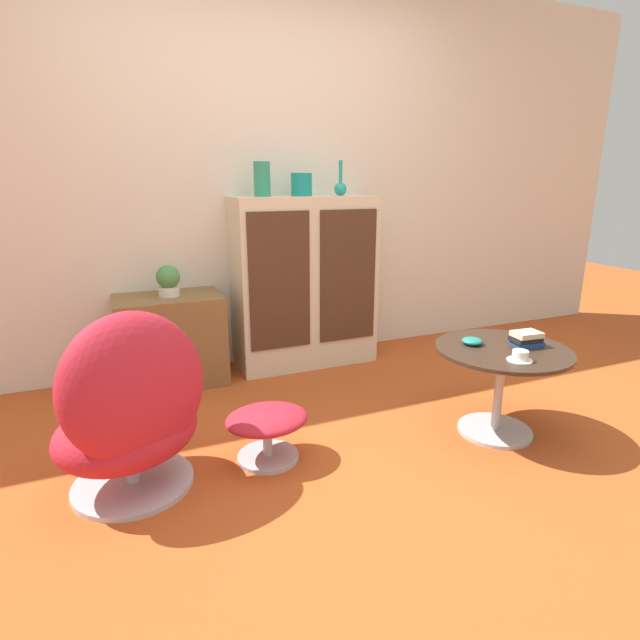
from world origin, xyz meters
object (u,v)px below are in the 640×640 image
(ottoman, at_px, (267,424))
(potted_plant, at_px, (168,280))
(sideboard, at_px, (304,282))
(book_stack, at_px, (526,339))
(teacup, at_px, (520,357))
(bowl, at_px, (472,341))
(egg_chair, at_px, (132,412))
(vase_inner_right, at_px, (340,187))
(vase_inner_left, at_px, (301,185))
(coffee_table, at_px, (501,373))
(tv_console, at_px, (171,340))
(vase_leftmost, at_px, (262,179))

(ottoman, distance_m, potted_plant, 1.25)
(sideboard, distance_m, book_stack, 1.52)
(teacup, relative_size, bowl, 1.11)
(egg_chair, xyz_separation_m, vase_inner_right, (1.47, 1.17, 0.85))
(teacup, xyz_separation_m, bowl, (-0.04, 0.28, -0.00))
(egg_chair, distance_m, bowl, 1.63)
(vase_inner_left, bearing_deg, coffee_table, -68.38)
(tv_console, relative_size, book_stack, 4.23)
(vase_inner_left, bearing_deg, egg_chair, -135.45)
(vase_leftmost, relative_size, teacup, 1.86)
(tv_console, bearing_deg, coffee_table, -42.85)
(vase_inner_left, xyz_separation_m, potted_plant, (-0.89, -0.02, -0.56))
(vase_inner_left, height_order, bowl, vase_inner_left)
(ottoman, xyz_separation_m, vase_inner_left, (0.62, 1.14, 1.05))
(vase_leftmost, distance_m, potted_plant, 0.86)
(vase_leftmost, xyz_separation_m, book_stack, (0.93, -1.38, -0.77))
(ottoman, distance_m, bowl, 1.10)
(coffee_table, bearing_deg, ottoman, 169.50)
(teacup, bearing_deg, bowl, 99.19)
(egg_chair, distance_m, vase_inner_right, 2.07)
(sideboard, xyz_separation_m, vase_leftmost, (-0.28, 0.00, 0.68))
(vase_leftmost, height_order, teacup, vase_leftmost)
(tv_console, relative_size, vase_inner_left, 4.41)
(tv_console, bearing_deg, potted_plant, 2.70)
(sideboard, distance_m, coffee_table, 1.48)
(vase_leftmost, bearing_deg, sideboard, -0.79)
(egg_chair, xyz_separation_m, potted_plant, (0.30, 1.15, 0.30))
(sideboard, distance_m, teacup, 1.60)
(sideboard, bearing_deg, potted_plant, -178.84)
(tv_console, xyz_separation_m, vase_leftmost, (0.64, 0.02, 0.98))
(vase_inner_left, distance_m, vase_inner_right, 0.28)
(sideboard, height_order, bowl, sideboard)
(egg_chair, relative_size, teacup, 6.99)
(vase_inner_right, relative_size, bowl, 2.22)
(teacup, bearing_deg, ottoman, 160.65)
(vase_inner_right, distance_m, potted_plant, 1.29)
(vase_leftmost, xyz_separation_m, vase_inner_right, (0.55, 0.00, -0.05))
(coffee_table, xyz_separation_m, vase_inner_left, (-0.54, 1.36, 0.90))
(teacup, bearing_deg, vase_leftmost, 115.95)
(sideboard, height_order, vase_inner_right, vase_inner_right)
(vase_inner_left, distance_m, potted_plant, 1.05)
(coffee_table, xyz_separation_m, bowl, (-0.10, 0.11, 0.15))
(vase_leftmost, height_order, bowl, vase_leftmost)
(ottoman, xyz_separation_m, vase_inner_right, (0.90, 1.14, 1.04))
(vase_inner_left, height_order, teacup, vase_inner_left)
(potted_plant, distance_m, book_stack, 2.07)
(vase_leftmost, xyz_separation_m, vase_inner_left, (0.27, 0.00, -0.03))
(coffee_table, relative_size, teacup, 5.74)
(tv_console, height_order, ottoman, tv_console)
(vase_leftmost, height_order, potted_plant, vase_leftmost)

